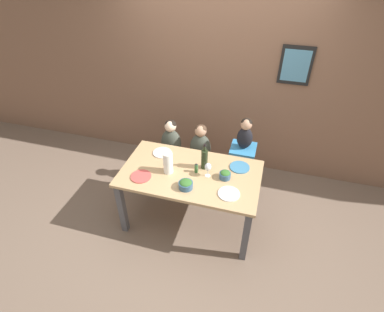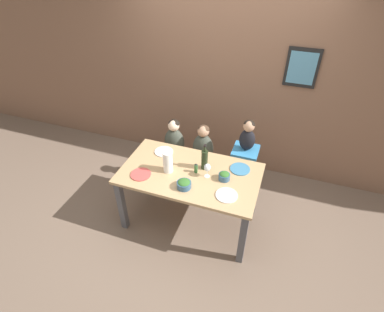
{
  "view_description": "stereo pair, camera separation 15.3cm",
  "coord_description": "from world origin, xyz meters",
  "views": [
    {
      "loc": [
        0.71,
        -2.4,
        2.89
      ],
      "look_at": [
        0.0,
        0.06,
        0.94
      ],
      "focal_mm": 28.0,
      "sensor_mm": 36.0,
      "label": 1
    },
    {
      "loc": [
        0.86,
        -2.35,
        2.89
      ],
      "look_at": [
        0.0,
        0.06,
        0.94
      ],
      "focal_mm": 28.0,
      "sensor_mm": 36.0,
      "label": 2
    }
  ],
  "objects": [
    {
      "name": "ground_plane",
      "position": [
        0.0,
        0.0,
        0.0
      ],
      "size": [
        14.0,
        14.0,
        0.0
      ],
      "primitive_type": "plane",
      "color": "#705B4C"
    },
    {
      "name": "wine_glass_near",
      "position": [
        0.2,
        -0.0,
        0.88
      ],
      "size": [
        0.07,
        0.07,
        0.17
      ],
      "color": "white",
      "rests_on": "dining_table"
    },
    {
      "name": "dinner_plate_front_right",
      "position": [
        0.47,
        -0.22,
        0.76
      ],
      "size": [
        0.22,
        0.22,
        0.01
      ],
      "color": "silver",
      "rests_on": "dining_table"
    },
    {
      "name": "salad_bowl_small",
      "position": [
        0.38,
        0.02,
        0.8
      ],
      "size": [
        0.12,
        0.12,
        0.09
      ],
      "color": "#335675",
      "rests_on": "dining_table"
    },
    {
      "name": "wine_bottle",
      "position": [
        0.12,
        0.12,
        0.88
      ],
      "size": [
        0.07,
        0.07,
        0.32
      ],
      "color": "#232D19",
      "rests_on": "dining_table"
    },
    {
      "name": "salad_bowl_large",
      "position": [
        0.02,
        -0.24,
        0.8
      ],
      "size": [
        0.15,
        0.15,
        0.09
      ],
      "color": "#335675",
      "rests_on": "dining_table"
    },
    {
      "name": "dinner_plate_back_left",
      "position": [
        -0.42,
        0.25,
        0.76
      ],
      "size": [
        0.22,
        0.22,
        0.01
      ],
      "color": "silver",
      "rests_on": "dining_table"
    },
    {
      "name": "person_child_left",
      "position": [
        -0.45,
        0.64,
        0.69
      ],
      "size": [
        0.27,
        0.2,
        0.53
      ],
      "color": "#3D4238",
      "rests_on": "chair_far_left"
    },
    {
      "name": "chair_far_center",
      "position": [
        -0.05,
        0.64,
        0.36
      ],
      "size": [
        0.36,
        0.37,
        0.44
      ],
      "color": "silver",
      "rests_on": "ground_plane"
    },
    {
      "name": "chair_right_highchair",
      "position": [
        0.49,
        0.64,
        0.57
      ],
      "size": [
        0.31,
        0.32,
        0.75
      ],
      "color": "silver",
      "rests_on": "ground_plane"
    },
    {
      "name": "dining_table",
      "position": [
        0.0,
        0.0,
        0.65
      ],
      "size": [
        1.53,
        0.86,
        0.76
      ],
      "color": "tan",
      "rests_on": "ground_plane"
    },
    {
      "name": "condiment_bottle_hot_sauce",
      "position": [
        0.06,
        0.03,
        0.81
      ],
      "size": [
        0.04,
        0.04,
        0.12
      ],
      "color": "#336633",
      "rests_on": "dining_table"
    },
    {
      "name": "dinner_plate_back_right",
      "position": [
        0.51,
        0.23,
        0.76
      ],
      "size": [
        0.22,
        0.22,
        0.01
      ],
      "color": "teal",
      "rests_on": "dining_table"
    },
    {
      "name": "person_baby_right",
      "position": [
        0.49,
        0.64,
        0.96
      ],
      "size": [
        0.19,
        0.14,
        0.4
      ],
      "color": "black",
      "rests_on": "chair_right_highchair"
    },
    {
      "name": "person_child_center",
      "position": [
        -0.05,
        0.64,
        0.69
      ],
      "size": [
        0.27,
        0.2,
        0.53
      ],
      "color": "#3D4238",
      "rests_on": "chair_far_center"
    },
    {
      "name": "paper_towel_roll",
      "position": [
        -0.23,
        -0.05,
        0.88
      ],
      "size": [
        0.1,
        0.1,
        0.25
      ],
      "color": "white",
      "rests_on": "dining_table"
    },
    {
      "name": "wall_back",
      "position": [
        0.0,
        1.31,
        1.35
      ],
      "size": [
        10.0,
        0.09,
        2.7
      ],
      "color": "brown",
      "rests_on": "ground_plane"
    },
    {
      "name": "chair_far_left",
      "position": [
        -0.45,
        0.64,
        0.36
      ],
      "size": [
        0.36,
        0.37,
        0.44
      ],
      "color": "silver",
      "rests_on": "ground_plane"
    },
    {
      "name": "dinner_plate_front_left",
      "position": [
        -0.49,
        -0.22,
        0.76
      ],
      "size": [
        0.22,
        0.22,
        0.01
      ],
      "color": "#D14C47",
      "rests_on": "dining_table"
    }
  ]
}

